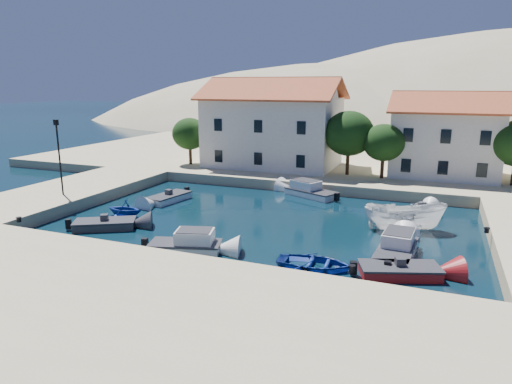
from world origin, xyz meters
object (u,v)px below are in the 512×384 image
(building_left, at_px, (273,121))
(rowboat_south, at_px, (314,268))
(boat_east, at_px, (404,230))
(cabin_cruiser_east, at_px, (396,250))
(building_mid, at_px, (446,133))
(cabin_cruiser_south, at_px, (185,245))
(lamppost, at_px, (59,150))

(building_left, xyz_separation_m, rowboat_south, (11.59, -25.16, -5.94))
(boat_east, bearing_deg, cabin_cruiser_east, 164.21)
(cabin_cruiser_east, bearing_deg, building_mid, -2.29)
(cabin_cruiser_south, height_order, rowboat_south, cabin_cruiser_south)
(lamppost, distance_m, boat_east, 27.87)
(building_left, distance_m, building_mid, 18.04)
(building_mid, height_order, lamppost, building_mid)
(building_mid, xyz_separation_m, rowboat_south, (-6.41, -26.16, -5.22))
(rowboat_south, distance_m, cabin_cruiser_east, 5.34)
(building_mid, xyz_separation_m, cabin_cruiser_south, (-14.39, -26.65, -4.75))
(rowboat_south, bearing_deg, building_left, 20.55)
(building_left, relative_size, cabin_cruiser_east, 2.90)
(lamppost, bearing_deg, building_left, 60.10)
(building_left, height_order, boat_east, building_left)
(rowboat_south, xyz_separation_m, cabin_cruiser_east, (4.06, 3.44, 0.48))
(cabin_cruiser_south, height_order, boat_east, cabin_cruiser_south)
(cabin_cruiser_east, bearing_deg, rowboat_south, 133.87)
(building_mid, relative_size, cabin_cruiser_east, 2.07)
(building_left, xyz_separation_m, cabin_cruiser_south, (3.61, -25.65, -5.46))
(building_mid, xyz_separation_m, lamppost, (-29.50, -21.00, -0.47))
(lamppost, bearing_deg, building_mid, 35.45)
(lamppost, height_order, cabin_cruiser_south, lamppost)
(building_mid, relative_size, rowboat_south, 2.50)
(building_mid, distance_m, boat_east, 18.04)
(lamppost, bearing_deg, cabin_cruiser_south, -20.50)
(building_left, bearing_deg, boat_east, -45.76)
(cabin_cruiser_east, bearing_deg, building_left, 39.38)
(building_mid, xyz_separation_m, boat_east, (-2.31, -17.11, -5.22))
(cabin_cruiser_east, relative_size, boat_east, 0.90)
(lamppost, xyz_separation_m, rowboat_south, (23.09, -5.16, -4.75))
(building_left, height_order, building_mid, building_left)
(cabin_cruiser_south, relative_size, boat_east, 0.83)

